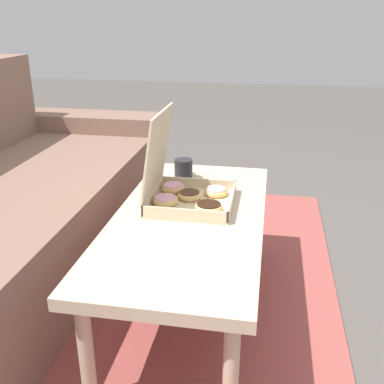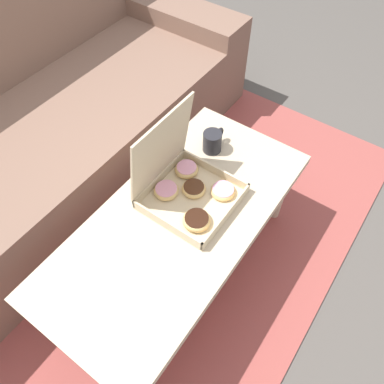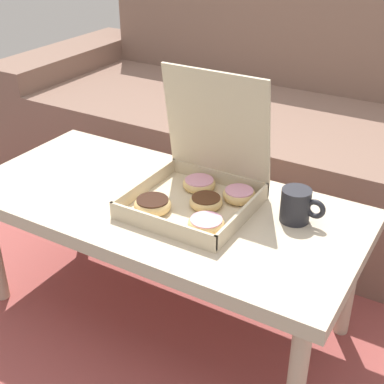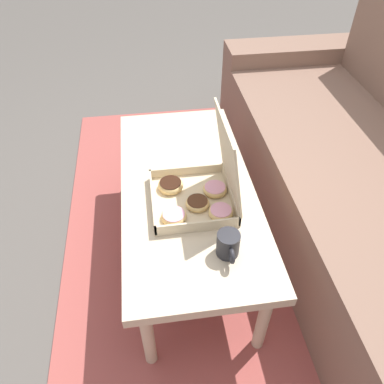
{
  "view_description": "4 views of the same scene",
  "coord_description": "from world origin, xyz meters",
  "px_view_note": "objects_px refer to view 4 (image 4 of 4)",
  "views": [
    {
      "loc": [
        -1.43,
        -0.31,
        1.09
      ],
      "look_at": [
        0.1,
        -0.04,
        0.47
      ],
      "focal_mm": 42.0,
      "sensor_mm": 36.0,
      "label": 1
    },
    {
      "loc": [
        -0.57,
        -0.51,
        1.55
      ],
      "look_at": [
        0.1,
        -0.04,
        0.47
      ],
      "focal_mm": 35.0,
      "sensor_mm": 36.0,
      "label": 2
    },
    {
      "loc": [
        0.73,
        -1.1,
        1.16
      ],
      "look_at": [
        0.1,
        -0.04,
        0.47
      ],
      "focal_mm": 50.0,
      "sensor_mm": 36.0,
      "label": 3
    },
    {
      "loc": [
        1.11,
        -0.18,
        1.43
      ],
      "look_at": [
        0.1,
        -0.04,
        0.47
      ],
      "focal_mm": 35.0,
      "sensor_mm": 36.0,
      "label": 4
    }
  ],
  "objects_px": {
    "pastry_box": "(200,191)",
    "coffee_mug": "(228,245)",
    "coffee_table": "(187,193)",
    "couch": "(382,187)"
  },
  "relations": [
    {
      "from": "pastry_box",
      "to": "coffee_table",
      "type": "bearing_deg",
      "value": -160.58
    },
    {
      "from": "couch",
      "to": "coffee_mug",
      "type": "height_order",
      "value": "couch"
    },
    {
      "from": "couch",
      "to": "pastry_box",
      "type": "relative_size",
      "value": 6.78
    },
    {
      "from": "pastry_box",
      "to": "coffee_mug",
      "type": "xyz_separation_m",
      "value": [
        0.26,
        0.05,
        -0.01
      ]
    },
    {
      "from": "coffee_table",
      "to": "coffee_mug",
      "type": "xyz_separation_m",
      "value": [
        0.36,
        0.09,
        0.09
      ]
    },
    {
      "from": "coffee_table",
      "to": "couch",
      "type": "bearing_deg",
      "value": 90.0
    },
    {
      "from": "couch",
      "to": "coffee_table",
      "type": "bearing_deg",
      "value": -90.0
    },
    {
      "from": "coffee_table",
      "to": "coffee_mug",
      "type": "distance_m",
      "value": 0.38
    },
    {
      "from": "couch",
      "to": "coffee_table",
      "type": "xyz_separation_m",
      "value": [
        0.0,
        -0.89,
        0.08
      ]
    },
    {
      "from": "coffee_mug",
      "to": "couch",
      "type": "bearing_deg",
      "value": 114.16
    }
  ]
}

